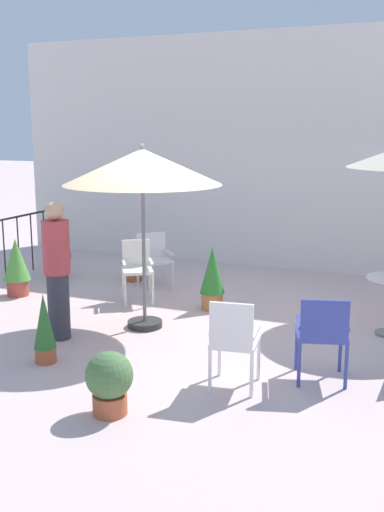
% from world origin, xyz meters
% --- Properties ---
extents(ground_plane, '(60.00, 60.00, 0.00)m').
position_xyz_m(ground_plane, '(0.00, 0.00, 0.00)').
color(ground_plane, beige).
extents(villa_facade, '(9.84, 0.30, 4.10)m').
position_xyz_m(villa_facade, '(0.00, 3.82, 2.05)').
color(villa_facade, silver).
rests_on(villa_facade, ground).
extents(patio_umbrella_1, '(1.93, 1.93, 2.29)m').
position_xyz_m(patio_umbrella_1, '(-0.42, -0.22, 2.00)').
color(patio_umbrella_1, '#2D2D2D').
rests_on(patio_umbrella_1, ground).
extents(patio_chair_0, '(0.49, 0.51, 0.91)m').
position_xyz_m(patio_chair_0, '(1.22, -1.59, 0.52)').
color(patio_chair_0, white).
rests_on(patio_chair_0, ground).
extents(patio_chair_1, '(0.60, 0.60, 0.89)m').
position_xyz_m(patio_chair_1, '(1.97, -1.09, 0.53)').
color(patio_chair_1, '#334196').
rests_on(patio_chair_1, ground).
extents(patio_chair_2, '(0.61, 0.63, 0.88)m').
position_xyz_m(patio_chair_2, '(-1.06, 0.80, 0.52)').
color(patio_chair_2, white).
rests_on(patio_chair_2, ground).
extents(patio_chair_4, '(0.65, 0.64, 0.86)m').
position_xyz_m(patio_chair_4, '(-1.19, 1.61, 0.50)').
color(patio_chair_4, silver).
rests_on(patio_chair_4, ground).
extents(potted_plant_0, '(0.40, 0.40, 0.87)m').
position_xyz_m(potted_plant_0, '(-2.86, 0.37, 0.47)').
color(potted_plant_0, '#AD483D').
rests_on(potted_plant_0, ground).
extents(potted_plant_1, '(0.24, 0.24, 0.76)m').
position_xyz_m(potted_plant_1, '(-0.87, -1.70, 0.39)').
color(potted_plant_1, '#AF5634').
rests_on(potted_plant_1, ground).
extents(potted_plant_2, '(0.43, 0.43, 0.58)m').
position_xyz_m(potted_plant_2, '(0.38, -2.50, 0.31)').
color(potted_plant_2, '#B55637').
rests_on(potted_plant_2, ground).
extents(potted_plant_3, '(0.43, 0.43, 0.59)m').
position_xyz_m(potted_plant_3, '(-2.93, 1.54, 0.33)').
color(potted_plant_3, '#BC6130').
rests_on(potted_plant_3, ground).
extents(potted_plant_4, '(0.34, 0.34, 0.89)m').
position_xyz_m(potted_plant_4, '(0.09, 0.83, 0.47)').
color(potted_plant_4, '#BE713D').
rests_on(potted_plant_4, ground).
extents(potted_plant_6, '(0.39, 0.39, 0.53)m').
position_xyz_m(potted_plant_6, '(-1.67, 1.85, 0.29)').
color(potted_plant_6, '#A65935').
rests_on(potted_plant_6, ground).
extents(standing_person, '(0.32, 0.32, 1.65)m').
position_xyz_m(standing_person, '(-1.18, -0.99, 0.85)').
color(standing_person, '#33333D').
rests_on(standing_person, ground).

